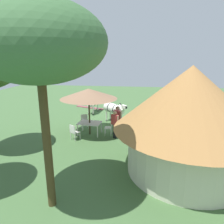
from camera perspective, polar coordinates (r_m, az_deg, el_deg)
name	(u,v)px	position (r m, az deg, el deg)	size (l,w,h in m)	color
ground_plane	(122,123)	(14.76, 2.82, -2.95)	(36.00, 36.00, 0.00)	#44683A
thatched_hut	(188,116)	(8.46, 20.34, -0.96)	(5.80, 5.80, 4.29)	beige
shade_umbrella	(89,94)	(12.04, -6.46, 5.06)	(3.33, 3.33, 2.79)	#413A22
patio_dining_table	(90,124)	(12.50, -6.21, -3.25)	(1.43, 1.09, 0.74)	silver
patio_chair_near_lawn	(85,120)	(13.65, -7.57, -2.30)	(0.59, 0.58, 0.90)	silver
patio_chair_near_hut	(74,131)	(11.80, -10.48, -5.27)	(0.60, 0.59, 0.90)	silver
patio_chair_east_end	(110,127)	(12.37, -0.68, -4.05)	(0.44, 0.46, 0.90)	silver
guest_beside_umbrella	(117,117)	(12.41, 1.52, -1.48)	(0.49, 0.47, 1.72)	black
guest_behind_table	(115,122)	(11.72, 0.81, -2.75)	(0.47, 0.44, 1.64)	black
standing_watcher	(156,104)	(16.15, 12.08, 2.06)	(0.45, 0.49, 1.68)	black
striped_lounge_chair	(148,119)	(14.89, 9.95, -1.97)	(0.84, 0.61, 0.65)	#C24F44
zebra_nearest_camera	(93,102)	(17.14, -5.28, 2.86)	(0.88, 2.18, 1.48)	silver
zebra_by_umbrella	(114,109)	(14.43, 0.62, 0.87)	(1.80, 1.76, 1.56)	silver
acacia_tree_left_background	(38,44)	(5.94, -19.76, 17.39)	(3.64, 3.64, 6.04)	#40361B
brick_patio_kerb	(90,108)	(18.95, -6.17, 1.23)	(2.80, 0.36, 0.08)	#944B53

